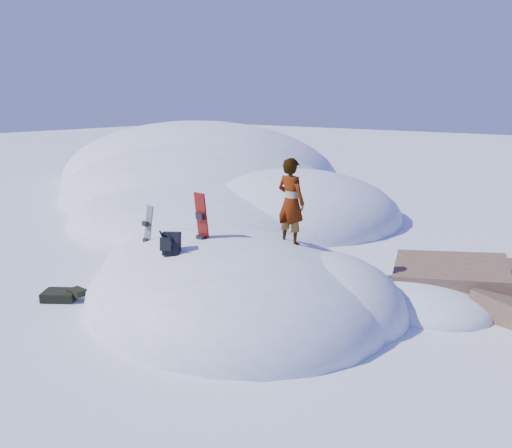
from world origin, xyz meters
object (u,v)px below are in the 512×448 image
Objects in this scene: snowboard_red at (202,229)px; snowboard_dark at (147,234)px; person at (291,202)px; backpack at (171,244)px.

snowboard_dark is at bearing -173.75° from snowboard_red.
snowboard_red is 1.97m from person.
person reaches higher than backpack.
snowboard_red is 0.89m from backpack.
snowboard_red reaches higher than backpack.
person reaches higher than snowboard_dark.
person is (1.48, 2.08, 0.70)m from backpack.
snowboard_red is 2.96× the size of backpack.
backpack is 2.65m from person.
backpack is 0.30× the size of person.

